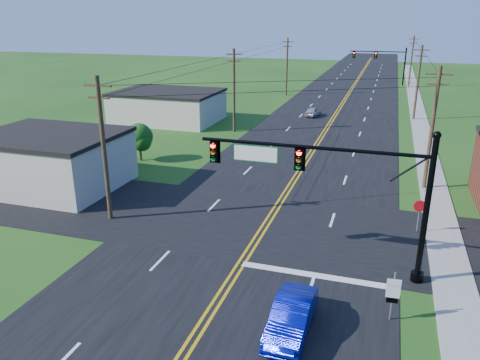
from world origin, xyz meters
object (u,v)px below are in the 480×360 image
(signal_mast_main, at_px, (330,180))
(stop_sign, at_px, (419,209))
(route_sign, at_px, (393,293))
(signal_mast_far, at_px, (381,60))
(blue_car, at_px, (291,317))

(signal_mast_main, bearing_deg, stop_sign, 50.87)
(signal_mast_main, bearing_deg, route_sign, -47.97)
(route_sign, bearing_deg, signal_mast_far, 87.84)
(blue_car, bearing_deg, route_sign, 28.91)
(signal_mast_far, distance_m, blue_car, 77.75)
(signal_mast_far, height_order, route_sign, signal_mast_far)
(signal_mast_far, xyz_separation_m, stop_sign, (4.56, -66.27, -3.03))
(signal_mast_far, relative_size, blue_car, 2.59)
(blue_car, height_order, route_sign, route_sign)
(route_sign, height_order, stop_sign, route_sign)
(signal_mast_far, bearing_deg, stop_sign, -86.07)
(blue_car, bearing_deg, signal_mast_far, 90.57)
(blue_car, distance_m, route_sign, 4.38)
(blue_car, xyz_separation_m, stop_sign, (5.23, 11.38, 0.81))
(blue_car, xyz_separation_m, route_sign, (3.83, 2.03, 0.65))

